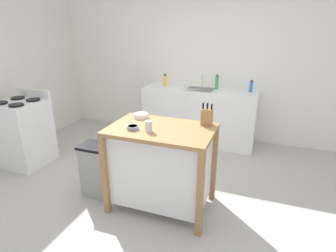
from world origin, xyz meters
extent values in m
plane|color=#ADA8A0|center=(0.00, 0.00, 0.00)|extent=(6.21, 6.21, 0.00)
cube|color=silver|center=(0.00, 2.22, 1.30)|extent=(5.21, 0.10, 2.60)
cube|color=silver|center=(-2.60, 0.81, 1.30)|extent=(0.10, 2.82, 2.60)
cube|color=#9E7042|center=(0.14, -0.04, 0.90)|extent=(1.06, 0.69, 0.04)
cube|color=silver|center=(0.14, -0.04, 0.49)|extent=(0.96, 0.59, 0.78)
cube|color=#9E7042|center=(-0.36, -0.36, 0.44)|extent=(0.06, 0.06, 0.88)
cube|color=#9E7042|center=(0.64, -0.36, 0.44)|extent=(0.06, 0.06, 0.88)
cube|color=#9E7042|center=(-0.36, 0.27, 0.44)|extent=(0.06, 0.06, 0.88)
cube|color=#9E7042|center=(0.64, 0.27, 0.44)|extent=(0.06, 0.06, 0.88)
cube|color=#9E7042|center=(0.55, 0.20, 1.00)|extent=(0.11, 0.09, 0.17)
cylinder|color=black|center=(0.51, 0.20, 1.12)|extent=(0.02, 0.02, 0.06)
cylinder|color=black|center=(0.55, 0.20, 1.12)|extent=(0.02, 0.02, 0.06)
cylinder|color=black|center=(0.59, 0.20, 1.12)|extent=(0.02, 0.02, 0.06)
cylinder|color=silver|center=(-0.19, 0.18, 0.94)|extent=(0.16, 0.16, 0.05)
cylinder|color=gray|center=(-0.19, 0.18, 0.96)|extent=(0.13, 0.13, 0.01)
cylinder|color=gray|center=(-0.11, -0.18, 0.94)|extent=(0.12, 0.12, 0.04)
cylinder|color=#49555B|center=(-0.11, -0.18, 0.95)|extent=(0.10, 0.10, 0.01)
cylinder|color=silver|center=(0.07, -0.18, 0.97)|extent=(0.07, 0.07, 0.11)
cube|color=gray|center=(-0.63, -0.09, 0.30)|extent=(0.34, 0.26, 0.60)
cube|color=black|center=(-0.63, -0.09, 0.61)|extent=(0.36, 0.28, 0.03)
cube|color=silver|center=(0.07, 1.87, 0.45)|extent=(1.84, 0.60, 0.91)
cube|color=silver|center=(0.07, 1.85, 0.89)|extent=(0.44, 0.36, 0.03)
cylinder|color=#B7BCC1|center=(0.07, 2.01, 1.02)|extent=(0.02, 0.02, 0.22)
cylinder|color=yellow|center=(-0.54, 1.86, 1.00)|extent=(0.06, 0.06, 0.19)
cylinder|color=black|center=(-0.54, 1.86, 1.10)|extent=(0.03, 0.03, 0.02)
cylinder|color=green|center=(0.32, 1.94, 1.01)|extent=(0.05, 0.05, 0.21)
cylinder|color=black|center=(0.32, 1.94, 1.13)|extent=(0.03, 0.03, 0.02)
cylinder|color=blue|center=(0.86, 1.92, 0.99)|extent=(0.05, 0.05, 0.16)
cylinder|color=black|center=(0.86, 1.92, 1.08)|extent=(0.03, 0.03, 0.02)
cube|color=silver|center=(-2.05, 0.22, 0.45)|extent=(0.60, 0.60, 0.91)
cube|color=silver|center=(-2.05, 0.50, 0.97)|extent=(0.60, 0.04, 0.12)
cylinder|color=black|center=(-2.19, 0.08, 0.92)|extent=(0.18, 0.18, 0.02)
cylinder|color=black|center=(-1.91, 0.08, 0.92)|extent=(0.18, 0.18, 0.02)
cylinder|color=black|center=(-2.19, 0.36, 0.92)|extent=(0.18, 0.18, 0.02)
cylinder|color=black|center=(-1.91, 0.36, 0.92)|extent=(0.18, 0.18, 0.02)
camera|label=1|loc=(1.10, -2.45, 1.90)|focal=29.48mm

